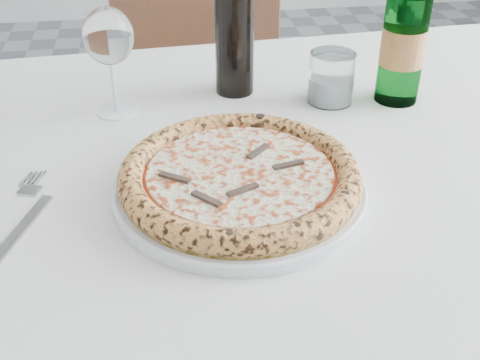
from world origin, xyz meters
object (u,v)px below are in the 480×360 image
(chair_far, at_px, (189,79))
(tumbler, at_px, (331,81))
(dining_table, at_px, (230,205))
(wine_glass, at_px, (108,39))
(beer_bottle, at_px, (404,36))
(wine_bottle, at_px, (234,27))
(plate, at_px, (240,188))
(pizza, at_px, (240,176))

(chair_far, bearing_deg, tumbler, -74.10)
(dining_table, bearing_deg, chair_far, 90.10)
(chair_far, height_order, wine_glass, chair_far)
(dining_table, xyz_separation_m, beer_bottle, (0.29, 0.13, 0.19))
(dining_table, distance_m, tumbler, 0.26)
(dining_table, bearing_deg, wine_bottle, 79.51)
(wine_bottle, bearing_deg, plate, -97.08)
(chair_far, height_order, plate, chair_far)
(plate, height_order, wine_bottle, wine_bottle)
(chair_far, distance_m, pizza, 0.92)
(pizza, xyz_separation_m, wine_glass, (-0.15, 0.25, 0.09))
(dining_table, distance_m, chair_far, 0.80)
(tumbler, xyz_separation_m, beer_bottle, (0.11, -0.01, 0.07))
(chair_far, height_order, pizza, chair_far)
(wine_glass, bearing_deg, pizza, -58.51)
(dining_table, distance_m, plate, 0.14)
(tumbler, distance_m, beer_bottle, 0.13)
(dining_table, xyz_separation_m, wine_bottle, (0.04, 0.20, 0.20))
(wine_glass, bearing_deg, dining_table, -44.56)
(pizza, bearing_deg, plate, -32.01)
(tumbler, height_order, wine_bottle, wine_bottle)
(tumbler, bearing_deg, chair_far, 105.90)
(chair_far, relative_size, wine_bottle, 3.66)
(pizza, xyz_separation_m, tumbler, (0.18, 0.24, 0.01))
(tumbler, xyz_separation_m, wine_bottle, (-0.15, 0.06, 0.07))
(chair_far, relative_size, tumbler, 11.52)
(beer_bottle, xyz_separation_m, wine_bottle, (-0.25, 0.07, 0.00))
(tumbler, distance_m, wine_bottle, 0.17)
(pizza, bearing_deg, dining_table, 90.00)
(plate, distance_m, wine_glass, 0.32)
(dining_table, xyz_separation_m, plate, (0.00, -0.10, 0.10))
(dining_table, relative_size, tumbler, 18.69)
(pizza, bearing_deg, beer_bottle, 38.61)
(wine_glass, distance_m, tumbler, 0.35)
(wine_glass, relative_size, wine_bottle, 0.65)
(plate, relative_size, wine_glass, 1.90)
(plate, bearing_deg, pizza, 147.99)
(dining_table, xyz_separation_m, chair_far, (-0.00, 0.79, -0.14))
(tumbler, bearing_deg, dining_table, -142.25)
(wine_bottle, bearing_deg, wine_glass, -165.05)
(dining_table, distance_m, beer_bottle, 0.37)
(wine_glass, relative_size, beer_bottle, 0.63)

